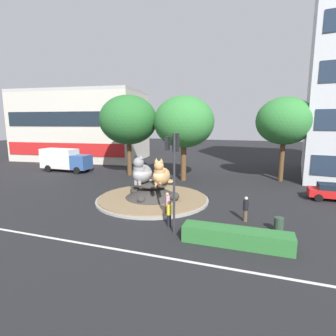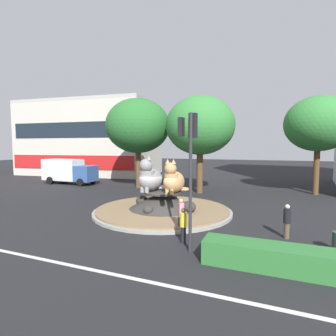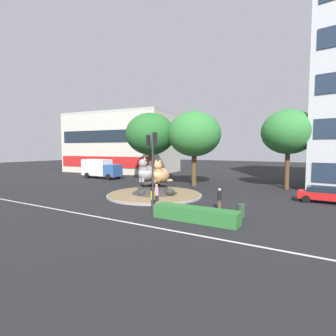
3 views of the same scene
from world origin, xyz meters
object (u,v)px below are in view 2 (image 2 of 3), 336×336
object	(u,v)px
broadleaf_tree_behind_island	(318,124)
third_tree_left	(138,126)
traffic_light_mast	(190,152)
second_tree_near_tower	(200,126)
pedestrian_pink_shirt	(181,214)
pedestrian_black_shirt	(287,221)
cat_statue_calico	(173,180)
cat_statue_grey	(150,178)
delivery_box_truck	(68,171)
shophouse_block	(92,139)
pedestrian_yellow_shirt	(183,224)

from	to	relation	value
broadleaf_tree_behind_island	third_tree_left	world-z (taller)	third_tree_left
traffic_light_mast	second_tree_near_tower	distance (m)	14.72
traffic_light_mast	pedestrian_pink_shirt	bearing A→B (deg)	35.42
third_tree_left	traffic_light_mast	bearing A→B (deg)	-54.78
pedestrian_pink_shirt	pedestrian_black_shirt	xyz separation A→B (m)	(5.18, 0.95, -0.04)
second_tree_near_tower	pedestrian_pink_shirt	world-z (taller)	second_tree_near_tower
pedestrian_pink_shirt	cat_statue_calico	bearing A→B (deg)	-10.03
cat_statue_grey	second_tree_near_tower	xyz separation A→B (m)	(1.24, 8.58, 4.17)
pedestrian_black_shirt	delivery_box_truck	size ratio (longest dim) A/B	0.25
pedestrian_pink_shirt	traffic_light_mast	bearing A→B (deg)	170.71
third_tree_left	cat_statue_calico	bearing A→B (deg)	-50.56
shophouse_block	third_tree_left	size ratio (longest dim) A/B	2.30
broadleaf_tree_behind_island	pedestrian_pink_shirt	xyz separation A→B (m)	(-8.27, -15.10, -5.70)
second_tree_near_tower	third_tree_left	xyz separation A→B (m)	(-7.17, 0.72, 0.24)
cat_statue_grey	pedestrian_pink_shirt	size ratio (longest dim) A/B	1.44
broadleaf_tree_behind_island	pedestrian_yellow_shirt	distance (m)	19.14
shophouse_block	second_tree_near_tower	xyz separation A→B (m)	(22.09, -11.92, 0.63)
traffic_light_mast	broadleaf_tree_behind_island	xyz separation A→B (m)	(7.09, 17.37, 2.34)
cat_statue_grey	delivery_box_truck	distance (m)	17.74
cat_statue_grey	broadleaf_tree_behind_island	distance (m)	17.14
cat_statue_grey	broadleaf_tree_behind_island	world-z (taller)	broadleaf_tree_behind_island
pedestrian_yellow_shirt	pedestrian_black_shirt	distance (m)	5.15
cat_statue_grey	pedestrian_black_shirt	world-z (taller)	cat_statue_grey
shophouse_block	delivery_box_truck	bearing A→B (deg)	-71.15
third_tree_left	broadleaf_tree_behind_island	bearing A→B (deg)	8.04
second_tree_near_tower	third_tree_left	size ratio (longest dim) A/B	0.96
third_tree_left	pedestrian_pink_shirt	world-z (taller)	third_tree_left
second_tree_near_tower	pedestrian_black_shirt	distance (m)	14.33
delivery_box_truck	shophouse_block	bearing A→B (deg)	115.17
cat_statue_calico	pedestrian_black_shirt	size ratio (longest dim) A/B	1.34
traffic_light_mast	pedestrian_black_shirt	size ratio (longest dim) A/B	3.47
cat_statue_calico	pedestrian_black_shirt	xyz separation A→B (m)	(6.83, -2.33, -1.38)
delivery_box_truck	cat_statue_grey	bearing A→B (deg)	-30.11
cat_statue_grey	delivery_box_truck	xyz separation A→B (m)	(-15.35, 8.87, -0.76)
broadleaf_tree_behind_island	traffic_light_mast	bearing A→B (deg)	-112.21
traffic_light_mast	pedestrian_yellow_shirt	world-z (taller)	traffic_light_mast
cat_statue_grey	traffic_light_mast	size ratio (longest dim) A/B	0.43
pedestrian_yellow_shirt	delivery_box_truck	distance (m)	23.73
second_tree_near_tower	delivery_box_truck	distance (m)	17.31
broadleaf_tree_behind_island	shophouse_block	bearing A→B (deg)	165.00
traffic_light_mast	delivery_box_truck	world-z (taller)	traffic_light_mast
broadleaf_tree_behind_island	pedestrian_yellow_shirt	size ratio (longest dim) A/B	5.52
delivery_box_truck	third_tree_left	bearing A→B (deg)	2.60
cat_statue_calico	second_tree_near_tower	world-z (taller)	second_tree_near_tower
delivery_box_truck	broadleaf_tree_behind_island	bearing A→B (deg)	6.09
pedestrian_yellow_shirt	broadleaf_tree_behind_island	bearing A→B (deg)	10.62
pedestrian_pink_shirt	third_tree_left	bearing A→B (deg)	-0.25
shophouse_block	pedestrian_pink_shirt	bearing A→B (deg)	-50.91
cat_statue_calico	pedestrian_yellow_shirt	distance (m)	5.48
shophouse_block	pedestrian_yellow_shirt	bearing A→B (deg)	-51.89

